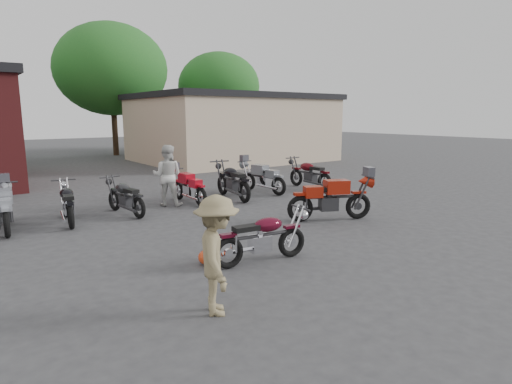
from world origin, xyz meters
TOP-DOWN VIEW (x-y plane):
  - ground at (0.00, 0.00)m, footprint 90.00×90.00m
  - stucco_building at (8.50, 15.00)m, footprint 10.00×8.00m
  - tree_2 at (4.00, 22.00)m, footprint 7.04×7.04m
  - tree_3 at (12.00, 22.00)m, footprint 6.08×6.08m
  - vintage_motorcycle at (-0.77, -0.19)m, footprint 1.86×0.82m
  - sportbike at (2.51, 1.27)m, footprint 2.22×1.53m
  - helmet at (-1.65, 0.33)m, footprint 0.35×0.35m
  - person_light at (-0.03, 5.38)m, footprint 1.10×1.07m
  - person_tan at (-2.47, -1.42)m, footprint 1.01×1.20m
  - row_bike_1 at (-4.21, 5.07)m, footprint 0.85×2.00m
  - row_bike_2 at (-2.90, 4.97)m, footprint 0.88×1.94m
  - row_bike_3 at (-1.44, 5.01)m, footprint 0.86×1.88m
  - row_bike_4 at (0.63, 5.36)m, footprint 0.67×1.87m
  - row_bike_5 at (2.08, 5.15)m, footprint 0.97×2.21m
  - row_bike_6 at (3.46, 5.39)m, footprint 0.92×2.04m
  - row_bike_7 at (5.33, 5.06)m, footprint 0.67×2.03m

SIDE VIEW (x-z plane):
  - ground at x=0.00m, z-range 0.00..0.00m
  - helmet at x=-1.65m, z-range 0.00..0.26m
  - vintage_motorcycle at x=-0.77m, z-range 0.00..1.04m
  - row_bike_3 at x=-1.44m, z-range 0.00..1.05m
  - row_bike_4 at x=0.63m, z-range 0.00..1.07m
  - row_bike_2 at x=-2.90m, z-range 0.00..1.08m
  - row_bike_1 at x=-4.21m, z-range 0.00..1.13m
  - row_bike_6 at x=3.46m, z-range 0.00..1.14m
  - row_bike_7 at x=5.33m, z-range 0.00..1.18m
  - sportbike at x=2.51m, z-range 0.00..1.23m
  - row_bike_5 at x=2.08m, z-range 0.00..1.24m
  - person_tan at x=-2.47m, z-range 0.00..1.62m
  - person_light at x=-0.03m, z-range 0.00..1.78m
  - stucco_building at x=8.50m, z-range 0.00..3.50m
  - tree_3 at x=12.00m, z-range 0.00..7.60m
  - tree_2 at x=4.00m, z-range 0.00..8.80m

